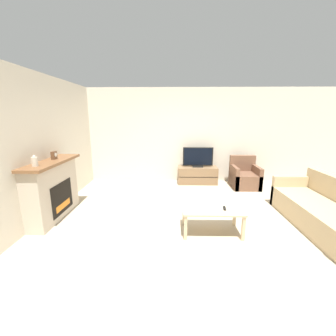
% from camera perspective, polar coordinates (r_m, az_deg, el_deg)
% --- Properties ---
extents(ground_plane, '(24.00, 24.00, 0.00)m').
position_cam_1_polar(ground_plane, '(4.50, 7.31, -12.27)').
color(ground_plane, tan).
extents(wall_back, '(12.00, 0.06, 2.70)m').
position_cam_1_polar(wall_back, '(6.66, 5.38, 8.17)').
color(wall_back, beige).
rests_on(wall_back, ground).
extents(wall_left, '(0.06, 12.00, 2.70)m').
position_cam_1_polar(wall_left, '(4.77, -30.04, 4.48)').
color(wall_left, beige).
rests_on(wall_left, ground).
extents(fireplace, '(0.45, 1.51, 1.12)m').
position_cam_1_polar(fireplace, '(4.79, -27.23, -4.81)').
color(fireplace, '#B7A893').
rests_on(fireplace, ground).
extents(mantel_vase_left, '(0.10, 0.10, 0.18)m').
position_cam_1_polar(mantel_vase_left, '(4.26, -30.76, 1.48)').
color(mantel_vase_left, beige).
rests_on(mantel_vase_left, fireplace).
extents(mantel_clock, '(0.08, 0.11, 0.15)m').
position_cam_1_polar(mantel_clock, '(4.77, -26.98, 2.89)').
color(mantel_clock, brown).
rests_on(mantel_clock, fireplace).
extents(tv_stand, '(1.12, 0.49, 0.49)m').
position_cam_1_polar(tv_stand, '(6.57, 7.46, -1.77)').
color(tv_stand, brown).
rests_on(tv_stand, ground).
extents(tv, '(0.85, 0.18, 0.56)m').
position_cam_1_polar(tv, '(6.46, 7.60, 2.56)').
color(tv, black).
rests_on(tv, tv_stand).
extents(armchair, '(0.70, 0.76, 0.84)m').
position_cam_1_polar(armchair, '(6.51, 18.83, -2.21)').
color(armchair, brown).
rests_on(armchair, ground).
extents(coffee_table, '(0.99, 0.59, 0.44)m').
position_cam_1_polar(coffee_table, '(3.87, 11.14, -10.66)').
color(coffee_table, '#CCB289').
rests_on(coffee_table, ground).
extents(remote, '(0.06, 0.15, 0.02)m').
position_cam_1_polar(remote, '(3.85, 14.15, -9.88)').
color(remote, black).
rests_on(remote, coffee_table).
extents(couch, '(0.89, 2.23, 0.84)m').
position_cam_1_polar(couch, '(4.83, 35.36, -9.32)').
color(couch, tan).
rests_on(couch, ground).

